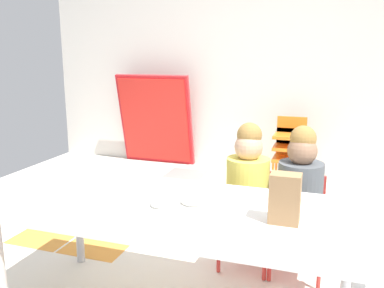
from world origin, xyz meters
name	(u,v)px	position (x,y,z in m)	size (l,w,h in m)	color
ground_plane	(223,266)	(0.00, 0.00, -0.01)	(5.52, 4.63, 0.02)	silver
back_wall	(278,59)	(0.00, 2.31, 1.26)	(5.52, 0.10, 2.53)	beige
craft_table	(178,215)	(-0.08, -0.59, 0.56)	(1.77, 0.78, 0.61)	white
seated_child_near_camera	(248,183)	(0.14, 0.03, 0.55)	(0.34, 0.34, 0.92)	red
seated_child_middle_seat	(300,188)	(0.45, 0.03, 0.55)	(0.34, 0.34, 0.92)	red
kid_chair_orange_stack	(290,145)	(0.21, 1.89, 0.40)	(0.32, 0.30, 0.68)	orange
folded_activity_table	(155,120)	(-1.40, 2.11, 0.54)	(0.90, 0.29, 1.09)	red
paper_bag_brown	(285,199)	(0.43, -0.63, 0.72)	(0.13, 0.09, 0.22)	#9E754C
paper_plate_near_edge	(161,207)	(-0.15, -0.64, 0.61)	(0.18, 0.18, 0.01)	white
paper_plate_center_table	(112,201)	(-0.41, -0.65, 0.61)	(0.18, 0.18, 0.01)	white
donut_powdered_on_plate	(161,203)	(-0.15, -0.64, 0.63)	(0.10, 0.10, 0.03)	white
donut_powdered_loose	(193,200)	(-0.02, -0.54, 0.63)	(0.12, 0.12, 0.04)	white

